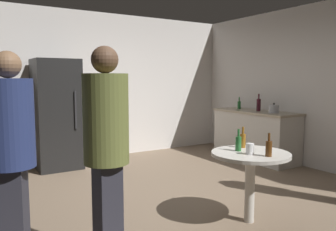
% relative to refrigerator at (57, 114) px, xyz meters
% --- Properties ---
extents(ground_plane, '(5.20, 5.20, 0.10)m').
position_rel_refrigerator_xyz_m(ground_plane, '(0.98, -2.20, -0.95)').
color(ground_plane, '#7A6651').
extents(wall_back, '(5.32, 0.06, 2.70)m').
position_rel_refrigerator_xyz_m(wall_back, '(0.98, 0.43, 0.45)').
color(wall_back, silver).
rests_on(wall_back, ground_plane).
extents(wall_side_right, '(0.06, 5.20, 2.70)m').
position_rel_refrigerator_xyz_m(wall_side_right, '(3.61, -2.20, 0.45)').
color(wall_side_right, silver).
rests_on(wall_side_right, ground_plane).
extents(refrigerator, '(0.70, 0.68, 1.80)m').
position_rel_refrigerator_xyz_m(refrigerator, '(0.00, 0.00, 0.00)').
color(refrigerator, black).
rests_on(refrigerator, ground_plane).
extents(kitchen_counter, '(0.64, 1.66, 0.90)m').
position_rel_refrigerator_xyz_m(kitchen_counter, '(3.26, -1.28, -0.45)').
color(kitchen_counter, beige).
rests_on(kitchen_counter, ground_plane).
extents(kettle, '(0.24, 0.17, 0.18)m').
position_rel_refrigerator_xyz_m(kettle, '(3.21, -1.73, 0.07)').
color(kettle, '#B2B2B7').
rests_on(kettle, kitchen_counter).
extents(wine_bottle_on_counter, '(0.08, 0.08, 0.31)m').
position_rel_refrigerator_xyz_m(wine_bottle_on_counter, '(3.27, -1.32, 0.12)').
color(wine_bottle_on_counter, '#3F141E').
rests_on(wine_bottle_on_counter, kitchen_counter).
extents(beer_bottle_on_counter, '(0.06, 0.06, 0.23)m').
position_rel_refrigerator_xyz_m(beer_bottle_on_counter, '(3.27, -0.83, 0.08)').
color(beer_bottle_on_counter, '#26662D').
rests_on(beer_bottle_on_counter, kitchen_counter).
extents(foreground_table, '(0.80, 0.80, 0.73)m').
position_rel_refrigerator_xyz_m(foreground_table, '(1.12, -3.26, -0.27)').
color(foreground_table, beige).
rests_on(foreground_table, ground_plane).
extents(beer_bottle_amber, '(0.06, 0.06, 0.23)m').
position_rel_refrigerator_xyz_m(beer_bottle_amber, '(1.23, -3.03, -0.08)').
color(beer_bottle_amber, '#8C5919').
rests_on(beer_bottle_amber, foreground_table).
extents(beer_bottle_brown, '(0.06, 0.06, 0.23)m').
position_rel_refrigerator_xyz_m(beer_bottle_brown, '(1.14, -3.48, -0.08)').
color(beer_bottle_brown, '#593314').
rests_on(beer_bottle_brown, foreground_table).
extents(beer_bottle_green, '(0.06, 0.06, 0.23)m').
position_rel_refrigerator_xyz_m(beer_bottle_green, '(1.07, -3.14, -0.08)').
color(beer_bottle_green, '#26662D').
rests_on(beer_bottle_green, foreground_table).
extents(plastic_cup_white, '(0.08, 0.08, 0.11)m').
position_rel_refrigerator_xyz_m(plastic_cup_white, '(1.05, -3.32, -0.11)').
color(plastic_cup_white, white).
rests_on(plastic_cup_white, foreground_table).
extents(person_in_olive_shirt, '(0.34, 0.34, 1.72)m').
position_rel_refrigerator_xyz_m(person_in_olive_shirt, '(-0.47, -3.34, 0.11)').
color(person_in_olive_shirt, '#2D2D38').
rests_on(person_in_olive_shirt, ground_plane).
extents(person_in_navy_shirt, '(0.44, 0.44, 1.68)m').
position_rel_refrigerator_xyz_m(person_in_navy_shirt, '(-1.08, -3.01, 0.09)').
color(person_in_navy_shirt, '#2D2D38').
rests_on(person_in_navy_shirt, ground_plane).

